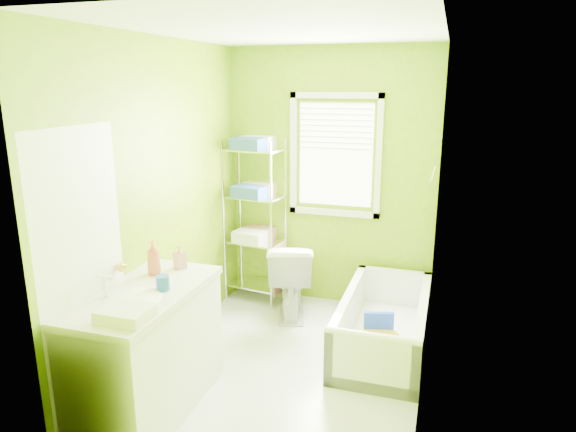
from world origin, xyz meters
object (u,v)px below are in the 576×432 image
(bathtub, at_px, (383,331))
(vanity, at_px, (147,349))
(wire_shelf_unit, at_px, (256,202))
(toilet, at_px, (291,277))

(bathtub, xyz_separation_m, vanity, (-1.45, -1.38, 0.32))
(vanity, height_order, wire_shelf_unit, wire_shelf_unit)
(vanity, relative_size, wire_shelf_unit, 0.70)
(toilet, height_order, vanity, vanity)
(bathtub, bearing_deg, toilet, 156.58)
(toilet, distance_m, vanity, 1.87)
(toilet, height_order, wire_shelf_unit, wire_shelf_unit)
(toilet, distance_m, wire_shelf_unit, 0.85)
(bathtub, xyz_separation_m, toilet, (-0.97, 0.42, 0.22))
(wire_shelf_unit, bearing_deg, bathtub, -25.55)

